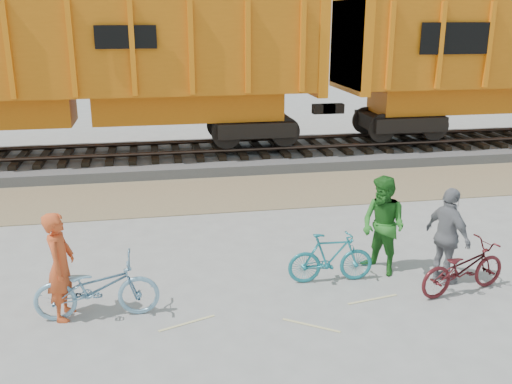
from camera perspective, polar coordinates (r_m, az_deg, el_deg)
ground at (r=9.56m, az=-1.16°, el=-10.07°), size 120.00×120.00×0.00m
gravel_strip at (r=14.62m, az=-4.70°, el=-0.22°), size 120.00×3.00×0.02m
ballast_bed at (r=17.94m, az=-5.89°, el=3.52°), size 120.00×4.00×0.30m
track at (r=17.87m, az=-5.92°, el=4.52°), size 120.00×2.60×0.24m
hopper_car_center at (r=17.54m, az=-17.23°, el=12.01°), size 14.00×3.13×4.65m
bicycle_blue at (r=8.98m, az=-15.64°, el=-9.20°), size 1.85×0.66×0.97m
bicycle_teal at (r=9.84m, az=7.48°, el=-6.52°), size 1.49×0.49×0.89m
bicycle_maroon at (r=10.00m, az=20.01°, el=-7.15°), size 1.74×0.93×0.87m
person_solo at (r=8.99m, az=-18.96°, el=-7.01°), size 0.48×0.66×1.67m
person_man at (r=10.19m, az=12.60°, el=-3.31°), size 0.99×1.07×1.76m
person_woman at (r=10.11m, az=18.63°, el=-4.22°), size 0.64×1.06×1.68m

